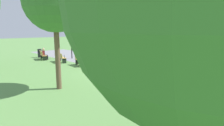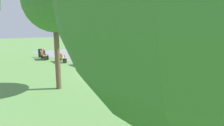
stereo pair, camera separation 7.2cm
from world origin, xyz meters
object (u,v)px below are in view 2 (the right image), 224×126
(bench_3, at_px, (104,64))
(trash_bin, at_px, (40,53))
(bench_6, at_px, (222,93))
(kiosk, at_px, (201,47))
(bench_5, at_px, (168,79))
(person_seated, at_px, (45,53))
(lamp_post, at_px, (71,31))
(bench_1, at_px, (61,57))
(tree_0, at_px, (54,1))
(bench_4, at_px, (131,70))
(bench_2, at_px, (81,60))
(bench_0, at_px, (43,55))

(bench_3, distance_m, trash_bin, 9.84)
(bench_6, bearing_deg, bench_3, 165.61)
(bench_6, relative_size, kiosk, 0.47)
(bench_5, xyz_separation_m, person_seated, (-13.32, -0.91, 0.17))
(lamp_post, height_order, kiosk, lamp_post)
(kiosk, bearing_deg, bench_1, -137.57)
(bench_5, distance_m, tree_0, 6.93)
(bench_4, bearing_deg, lamp_post, 169.64)
(bench_5, xyz_separation_m, tree_0, (-3.75, -4.33, 3.90))
(bench_2, distance_m, tree_0, 7.34)
(bench_5, bearing_deg, bench_3, 171.77)
(bench_2, relative_size, bench_3, 1.02)
(bench_4, bearing_deg, trash_bin, -178.40)
(bench_2, bearing_deg, person_seated, -163.76)
(bench_1, distance_m, kiosk, 12.71)
(bench_3, height_order, kiosk, kiosk)
(lamp_post, bearing_deg, bench_0, -117.86)
(lamp_post, bearing_deg, bench_3, -11.58)
(lamp_post, relative_size, trash_bin, 4.50)
(kiosk, bearing_deg, trash_bin, -147.79)
(bench_5, height_order, bench_6, same)
(trash_bin, bearing_deg, person_seated, -8.69)
(bench_2, xyz_separation_m, kiosk, (6.38, 8.42, 0.97))
(bench_6, xyz_separation_m, kiosk, (-4.55, 8.81, 0.97))
(bench_1, bearing_deg, bench_2, 18.49)
(lamp_post, bearing_deg, bench_1, -56.15)
(person_seated, relative_size, trash_bin, 1.30)
(bench_0, distance_m, bench_2, 5.48)
(bench_1, distance_m, lamp_post, 3.39)
(bench_2, bearing_deg, kiosk, 59.01)
(person_seated, height_order, kiosk, kiosk)
(bench_3, distance_m, bench_6, 8.22)
(bench_6, distance_m, person_seated, 16.05)
(bench_0, height_order, bench_3, same)
(bench_6, distance_m, tree_0, 8.51)
(bench_6, bearing_deg, bench_2, 167.66)
(bench_1, relative_size, tree_0, 0.28)
(bench_2, distance_m, bench_5, 8.22)
(bench_0, distance_m, trash_bin, 1.71)
(bench_6, relative_size, trash_bin, 1.80)
(bench_1, xyz_separation_m, bench_6, (13.65, 0.00, 0.00))
(bench_3, height_order, bench_6, same)
(bench_2, xyz_separation_m, bench_3, (2.74, 0.20, 0.00))
(bench_3, height_order, person_seated, person_seated)
(bench_0, xyz_separation_m, tree_0, (9.87, -3.35, 3.90))
(bench_0, bearing_deg, bench_4, 20.56)
(bench_5, distance_m, bench_6, 2.74)
(bench_3, bearing_deg, bench_1, -171.79)
(bench_0, xyz_separation_m, lamp_post, (1.35, 2.56, 2.41))
(bench_5, height_order, trash_bin, trash_bin)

